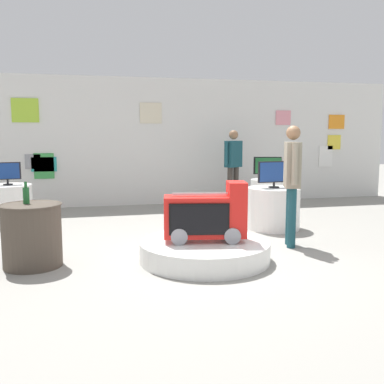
% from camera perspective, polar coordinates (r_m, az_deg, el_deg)
% --- Properties ---
extents(ground_plane, '(30.00, 30.00, 0.00)m').
position_cam_1_polar(ground_plane, '(5.83, 3.06, -8.53)').
color(ground_plane, gray).
extents(back_wall_display, '(11.49, 0.13, 2.85)m').
position_cam_1_polar(back_wall_display, '(10.15, -4.35, 6.45)').
color(back_wall_display, silver).
rests_on(back_wall_display, ground).
extents(main_display_pedestal, '(1.66, 1.66, 0.25)m').
position_cam_1_polar(main_display_pedestal, '(5.70, 1.64, -7.56)').
color(main_display_pedestal, white).
rests_on(main_display_pedestal, ground).
extents(novelty_firetruck_tv, '(1.08, 0.58, 0.76)m').
position_cam_1_polar(novelty_firetruck_tv, '(5.60, 1.87, -3.25)').
color(novelty_firetruck_tv, gray).
rests_on(novelty_firetruck_tv, main_display_pedestal).
extents(display_pedestal_left_rear, '(0.65, 0.65, 0.70)m').
position_cam_1_polar(display_pedestal_left_rear, '(8.99, 9.59, -0.63)').
color(display_pedestal_left_rear, white).
rests_on(display_pedestal_left_rear, ground).
extents(tv_on_left_rear, '(0.55, 0.24, 0.45)m').
position_cam_1_polar(tv_on_left_rear, '(8.92, 9.69, 3.17)').
color(tv_on_left_rear, black).
rests_on(tv_on_left_rear, display_pedestal_left_rear).
extents(display_pedestal_center_rear, '(0.81, 0.81, 0.70)m').
position_cam_1_polar(display_pedestal_center_rear, '(8.59, -22.47, -1.48)').
color(display_pedestal_center_rear, white).
rests_on(display_pedestal_center_rear, ground).
extents(tv_on_center_rear, '(0.45, 0.17, 0.40)m').
position_cam_1_polar(tv_on_center_rear, '(8.52, -22.68, 2.38)').
color(tv_on_center_rear, black).
rests_on(tv_on_center_rear, display_pedestal_center_rear).
extents(display_pedestal_right_rear, '(0.89, 0.89, 0.70)m').
position_cam_1_polar(display_pedestal_right_rear, '(7.66, 10.42, -2.07)').
color(display_pedestal_right_rear, white).
rests_on(display_pedestal_right_rear, ground).
extents(tv_on_right_rear, '(0.59, 0.18, 0.45)m').
position_cam_1_polar(tv_on_right_rear, '(7.58, 10.54, 2.42)').
color(tv_on_right_rear, black).
rests_on(tv_on_right_rear, display_pedestal_right_rear).
extents(side_table_round, '(0.73, 0.73, 0.77)m').
position_cam_1_polar(side_table_round, '(5.74, -19.88, -5.18)').
color(side_table_round, '#4C4238').
rests_on(side_table_round, ground).
extents(bottle_on_side_table, '(0.08, 0.08, 0.27)m').
position_cam_1_polar(bottle_on_side_table, '(5.70, -20.56, -0.34)').
color(bottle_on_side_table, '#195926').
rests_on(bottle_on_side_table, side_table_round).
extents(shopper_browsing_near_truck, '(0.31, 0.54, 1.72)m').
position_cam_1_polar(shopper_browsing_near_truck, '(6.43, 12.74, 1.97)').
color(shopper_browsing_near_truck, '#194751').
rests_on(shopper_browsing_near_truck, ground).
extents(shopper_browsing_rear, '(0.49, 0.37, 1.68)m').
position_cam_1_polar(shopper_browsing_rear, '(9.72, 5.33, 3.83)').
color(shopper_browsing_rear, '#38332D').
rests_on(shopper_browsing_rear, ground).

